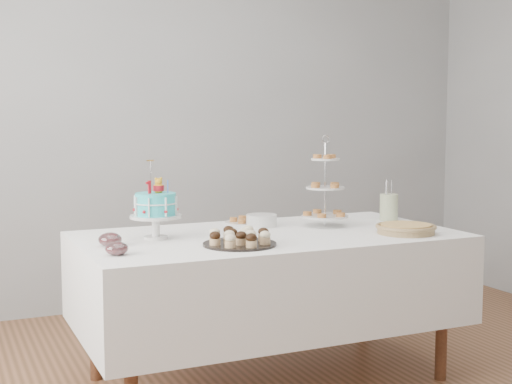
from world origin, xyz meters
name	(u,v)px	position (x,y,z in m)	size (l,w,h in m)	color
walls	(296,120)	(0.00, 0.00, 1.35)	(5.04, 4.04, 2.70)	gray
table	(268,277)	(0.00, 0.30, 0.54)	(1.92, 1.02, 0.77)	white
birthday_cake	(156,218)	(-0.57, 0.38, 0.88)	(0.25, 0.25, 0.39)	silver
cupcake_tray	(240,237)	(-0.26, 0.06, 0.81)	(0.34, 0.34, 0.08)	black
pie	(406,228)	(0.65, 0.02, 0.80)	(0.31, 0.31, 0.05)	#A38958
tiered_stand	(325,188)	(0.39, 0.41, 0.98)	(0.26, 0.26, 0.50)	silver
plate_stack	(261,220)	(0.07, 0.54, 0.80)	(0.17, 0.17, 0.07)	silver
pastry_plate	(246,221)	(0.03, 0.66, 0.79)	(0.24, 0.24, 0.04)	silver
jam_bowl_a	(117,249)	(-0.84, 0.06, 0.80)	(0.10, 0.10, 0.06)	silver
jam_bowl_b	(110,240)	(-0.82, 0.28, 0.80)	(0.11, 0.11, 0.06)	silver
utensil_pitcher	(389,206)	(0.84, 0.45, 0.85)	(0.11, 0.10, 0.23)	silver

